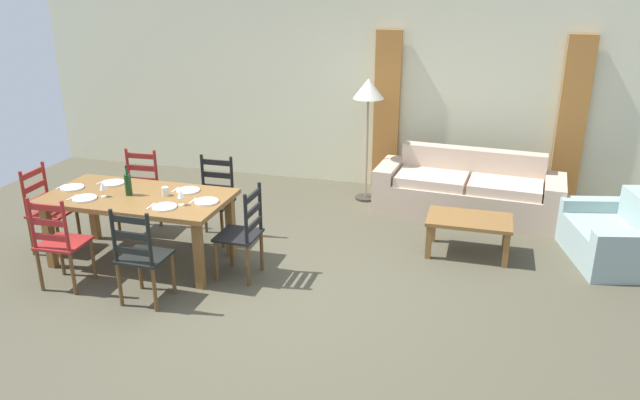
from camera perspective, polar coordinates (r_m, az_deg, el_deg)
ground_plane at (r=6.21m, az=-3.90°, el=-7.70°), size 9.60×9.60×0.02m
wall_far at (r=8.79m, az=3.14°, el=10.18°), size 9.60×0.16×2.70m
curtain_panel_left at (r=8.61m, az=6.20°, el=8.18°), size 0.35×0.08×2.20m
curtain_panel_right at (r=8.56m, az=22.34°, el=6.69°), size 0.35×0.08×2.20m
dining_table at (r=6.63m, az=-16.53°, el=-0.27°), size 1.90×0.96×0.75m
dining_chair_near_left at (r=6.40m, az=-23.04°, el=-3.65°), size 0.44×0.42×0.96m
dining_chair_near_right at (r=5.85m, az=-16.29°, el=-5.02°), size 0.42×0.40×0.96m
dining_chair_far_left at (r=7.55m, az=-16.45°, el=0.77°), size 0.45×0.43×0.96m
dining_chair_far_right at (r=7.10m, az=-9.81°, el=0.08°), size 0.43×0.41×0.96m
dining_chair_head_west at (r=7.33m, az=-23.98°, el=-0.79°), size 0.42×0.44×0.96m
dining_chair_head_east at (r=6.15m, az=-7.16°, el=-3.06°), size 0.41×0.43×0.96m
dinner_plate_near_left at (r=6.65m, az=-21.03°, el=0.15°), size 0.24×0.24×0.02m
fork_near_left at (r=6.74m, az=-22.05°, el=0.22°), size 0.02×0.17×0.01m
dinner_plate_near_right at (r=6.17m, az=-14.26°, el=-0.63°), size 0.24×0.24×0.02m
fork_near_right at (r=6.25m, az=-15.45°, el=-0.54°), size 0.03×0.17×0.01m
dinner_plate_far_left at (r=7.03m, az=-18.68°, el=1.51°), size 0.24×0.24×0.02m
fork_far_left at (r=7.12m, az=-19.68°, el=1.56°), size 0.03×0.17×0.01m
dinner_plate_far_right at (r=6.58m, az=-12.15°, el=0.87°), size 0.24×0.24×0.02m
fork_far_right at (r=6.65m, az=-13.30°, el=0.94°), size 0.03×0.17×0.01m
dinner_plate_head_west at (r=7.03m, az=-22.03°, el=1.08°), size 0.24×0.24×0.02m
fork_head_west at (r=7.13m, az=-22.98°, el=1.13°), size 0.02×0.17×0.01m
dinner_plate_head_east at (r=6.23m, az=-10.50°, el=-0.14°), size 0.24×0.24×0.02m
fork_head_east at (r=6.30m, az=-11.73°, el=-0.06°), size 0.02×0.17×0.01m
wine_bottle at (r=6.59m, az=-17.41°, el=1.42°), size 0.07×0.07×0.32m
wine_glass_near_left at (r=6.63m, az=-19.57°, el=1.20°), size 0.06×0.06×0.16m
wine_glass_near_right at (r=6.17m, az=-12.82°, el=0.50°), size 0.06×0.06×0.16m
coffee_cup_primary at (r=6.50m, az=-14.19°, el=0.79°), size 0.07×0.07×0.09m
couch at (r=7.99m, az=13.59°, el=0.72°), size 2.33×0.97×0.80m
coffee_table at (r=6.83m, az=13.69°, el=-2.14°), size 0.90×0.56×0.42m
armchair_upholstered at (r=7.26m, az=25.94°, el=-3.24°), size 1.05×1.31×0.72m
standing_lamp at (r=8.03m, az=4.52°, el=9.60°), size 0.40×0.40×1.64m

